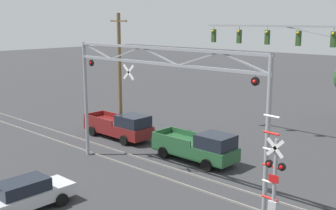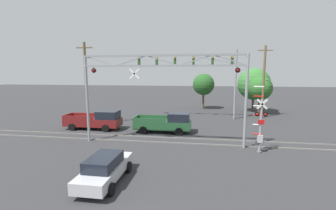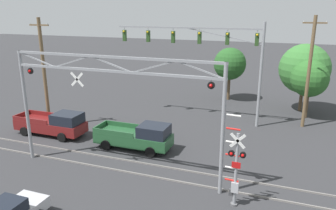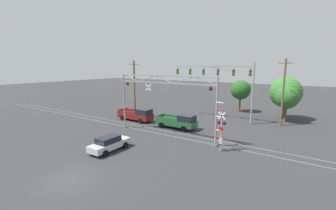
{
  "view_description": "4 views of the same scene",
  "coord_description": "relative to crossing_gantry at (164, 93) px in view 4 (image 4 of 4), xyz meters",
  "views": [
    {
      "loc": [
        15.11,
        -3.13,
        8.58
      ],
      "look_at": [
        -1.76,
        15.06,
        3.55
      ],
      "focal_mm": 45.0,
      "sensor_mm": 36.0,
      "label": 1
    },
    {
      "loc": [
        3.12,
        -5.09,
        5.75
      ],
      "look_at": [
        0.68,
        11.0,
        3.47
      ],
      "focal_mm": 24.0,
      "sensor_mm": 36.0,
      "label": 2
    },
    {
      "loc": [
        9.29,
        -3.42,
        9.72
      ],
      "look_at": [
        2.26,
        15.56,
        3.76
      ],
      "focal_mm": 35.0,
      "sensor_mm": 36.0,
      "label": 3
    },
    {
      "loc": [
        14.61,
        -8.84,
        8.33
      ],
      "look_at": [
        0.12,
        13.1,
        3.69
      ],
      "focal_mm": 24.0,
      "sensor_mm": 36.0,
      "label": 4
    }
  ],
  "objects": [
    {
      "name": "ground_plane",
      "position": [
        0.02,
        -12.48,
        -5.16
      ],
      "size": [
        200.0,
        200.0,
        0.0
      ],
      "primitive_type": "plane",
      "color": "#303033"
    },
    {
      "name": "rail_track_near",
      "position": [
        0.02,
        0.28,
        -5.11
      ],
      "size": [
        80.0,
        0.08,
        0.1
      ],
      "primitive_type": "cube",
      "color": "gray",
      "rests_on": "ground_plane"
    },
    {
      "name": "rail_track_far",
      "position": [
        0.02,
        1.72,
        -5.11
      ],
      "size": [
        80.0,
        0.08,
        0.1
      ],
      "primitive_type": "cube",
      "color": "gray",
      "rests_on": "ground_plane"
    },
    {
      "name": "crossing_gantry",
      "position": [
        0.0,
        0.0,
        0.0
      ],
      "size": [
        13.09,
        0.26,
        7.22
      ],
      "color": "gray",
      "rests_on": "ground_plane"
    },
    {
      "name": "crossing_signal_mast",
      "position": [
        7.34,
        -0.91,
        -3.22
      ],
      "size": [
        1.06,
        0.35,
        4.88
      ],
      "color": "gray",
      "rests_on": "ground_plane"
    },
    {
      "name": "traffic_signal_span",
      "position": [
        3.39,
        11.59,
        1.22
      ],
      "size": [
        13.03,
        0.39,
        8.75
      ],
      "color": "gray",
      "rests_on": "ground_plane"
    },
    {
      "name": "pickup_truck_lead",
      "position": [
        -0.3,
        3.79,
        -4.21
      ],
      "size": [
        5.57,
        2.16,
        1.96
      ],
      "color": "#23512D",
      "rests_on": "ground_plane"
    },
    {
      "name": "pickup_truck_following",
      "position": [
        -7.68,
        3.92,
        -4.21
      ],
      "size": [
        5.79,
        2.16,
        1.96
      ],
      "color": "maroon",
      "rests_on": "ground_plane"
    },
    {
      "name": "sedan_waiting",
      "position": [
        -1.88,
        -6.85,
        -4.4
      ],
      "size": [
        1.89,
        4.34,
        1.48
      ],
      "color": "#B7B7BC",
      "rests_on": "ground_plane"
    },
    {
      "name": "utility_pole_left",
      "position": [
        -9.42,
        5.41,
        -0.47
      ],
      "size": [
        1.8,
        0.28,
        9.09
      ],
      "color": "brown",
      "rests_on": "ground_plane"
    },
    {
      "name": "utility_pole_right",
      "position": [
        10.95,
        12.95,
        -0.38
      ],
      "size": [
        1.8,
        0.28,
        9.26
      ],
      "color": "brown",
      "rests_on": "ground_plane"
    },
    {
      "name": "background_tree_beyond_span",
      "position": [
        11.23,
        15.61,
        -1.47
      ],
      "size": [
        3.35,
        3.35,
        5.37
      ],
      "color": "brown",
      "rests_on": "ground_plane"
    },
    {
      "name": "background_tree_far_left_verge",
      "position": [
        10.8,
        17.71,
        -0.96
      ],
      "size": [
        4.76,
        4.76,
        6.59
      ],
      "color": "brown",
      "rests_on": "ground_plane"
    },
    {
      "name": "background_tree_far_right_verge",
      "position": [
        3.37,
        19.45,
        -1.18
      ],
      "size": [
        3.48,
        3.48,
        5.74
      ],
      "color": "brown",
      "rests_on": "ground_plane"
    }
  ]
}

